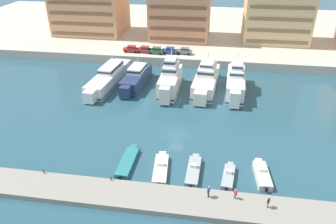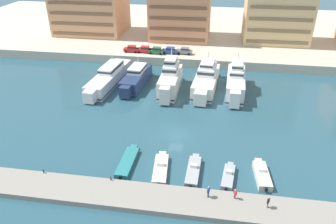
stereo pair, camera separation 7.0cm
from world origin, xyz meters
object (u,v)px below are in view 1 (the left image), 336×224
Objects in this scene: car_blue_center_left at (170,50)px; yacht_ivory_center_left at (206,79)px; pedestrian_near_edge at (269,201)px; car_red_far_left at (131,49)px; yacht_white_center at (236,82)px; car_red_left at (144,49)px; pedestrian_mid_deck at (209,191)px; pedestrian_far_side at (235,193)px; motorboat_cream_left at (161,168)px; yacht_ivory_mid_left at (170,80)px; car_grey_center at (184,51)px; motorboat_grey_mid_left at (193,171)px; car_green_mid_left at (156,50)px; yacht_navy_left at (136,78)px; motorboat_cream_center at (262,175)px; yacht_white_far_left at (109,77)px; motorboat_grey_center_left at (228,176)px; motorboat_teal_far_left at (128,162)px.

yacht_ivory_center_left is at bearing -56.58° from car_blue_center_left.
car_blue_center_left is at bearing 111.07° from pedestrian_near_edge.
car_red_far_left is 0.98× the size of car_blue_center_left.
yacht_white_center is at bearing -9.31° from yacht_ivory_center_left.
car_blue_center_left is (6.94, 0.11, 0.00)m from car_red_left.
yacht_ivory_center_left is 10.57× the size of pedestrian_mid_deck.
car_red_left reaches higher than pedestrian_far_side.
yacht_white_center is 2.17× the size of motorboat_cream_left.
pedestrian_near_edge reaches higher than motorboat_cream_left.
car_red_far_left is 60.74m from pedestrian_near_edge.
yacht_ivory_mid_left is 3.60× the size of car_grey_center.
yacht_ivory_mid_left is 2.00× the size of motorboat_grey_mid_left.
yacht_white_center reaches higher than pedestrian_mid_deck.
car_green_mid_left is at bearing 111.24° from pedestrian_far_side.
motorboat_cream_center is at bearing -48.62° from yacht_navy_left.
pedestrian_mid_deck is at bearing -73.29° from yacht_ivory_mid_left.
yacht_ivory_mid_left is 19.05m from car_grey_center.
car_blue_center_left is (10.60, 0.16, 0.00)m from car_red_far_left.
motorboat_cream_center is at bearing 2.50° from motorboat_cream_left.
yacht_white_far_left is at bearing 173.57° from yacht_ivory_mid_left.
yacht_ivory_center_left is at bearing 2.49° from yacht_navy_left.
pedestrian_near_edge reaches higher than motorboat_grey_center_left.
yacht_white_center is at bearing 59.53° from motorboat_teal_far_left.
pedestrian_near_edge is at bearing -62.85° from yacht_ivory_mid_left.
motorboat_grey_mid_left is 47.19m from car_grey_center.
motorboat_cream_center is 1.62× the size of car_grey_center.
car_red_left is at bearing 115.68° from motorboat_grey_center_left.
car_red_left is at bearing -177.45° from car_grey_center.
car_red_far_left is at bearing 120.50° from pedestrian_near_edge.
motorboat_cream_center reaches higher than motorboat_grey_center_left.
yacht_white_far_left is 2.78× the size of motorboat_cream_left.
yacht_white_center is at bearing 88.59° from pedestrian_far_side.
car_red_far_left is at bearing -177.86° from car_grey_center.
car_grey_center reaches higher than pedestrian_far_side.
motorboat_grey_mid_left is at bearing -52.94° from yacht_white_far_left.
car_grey_center is (3.93, 0.38, 0.00)m from car_blue_center_left.
car_blue_center_left is at bearing 96.87° from motorboat_cream_left.
pedestrian_mid_deck is at bearing -66.58° from motorboat_grey_mid_left.
yacht_white_far_left is at bearing -124.53° from car_blue_center_left.
motorboat_grey_mid_left is 47.93m from car_green_mid_left.
car_red_far_left and car_grey_center have the same top height.
yacht_white_far_left reaches higher than motorboat_grey_center_left.
car_red_left is (3.65, 0.06, 0.00)m from car_red_far_left.
car_blue_center_left is at bearing 134.90° from yacht_white_center.
yacht_ivory_center_left is 23.73m from car_red_left.
yacht_navy_left is at bearing 124.80° from motorboat_grey_center_left.
yacht_white_center is 29.42m from car_red_left.
motorboat_cream_left is 4.84m from motorboat_grey_mid_left.
motorboat_grey_mid_left is (10.11, -0.73, 0.09)m from motorboat_teal_far_left.
motorboat_grey_mid_left is 7.92m from pedestrian_far_side.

